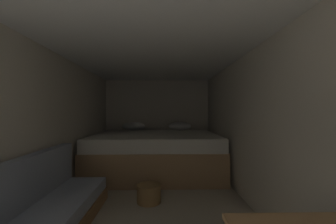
# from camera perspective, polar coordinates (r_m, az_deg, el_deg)

# --- Properties ---
(ground_plane) EXTENTS (7.41, 7.41, 0.00)m
(ground_plane) POSITION_cam_1_polar(r_m,az_deg,el_deg) (2.77, -4.92, -26.15)
(ground_plane) COLOR #B2A893
(wall_back) EXTENTS (2.64, 0.05, 2.00)m
(wall_back) POSITION_cam_1_polar(r_m,az_deg,el_deg) (5.21, -2.99, -2.34)
(wall_back) COLOR beige
(wall_back) RESTS_ON ground
(wall_left) EXTENTS (0.05, 5.41, 2.00)m
(wall_left) POSITION_cam_1_polar(r_m,az_deg,el_deg) (2.88, -31.70, -4.32)
(wall_left) COLOR beige
(wall_left) RESTS_ON ground
(wall_right) EXTENTS (0.05, 5.41, 2.00)m
(wall_right) POSITION_cam_1_polar(r_m,az_deg,el_deg) (2.73, 23.42, -4.56)
(wall_right) COLOR beige
(wall_right) RESTS_ON ground
(ceiling_slab) EXTENTS (2.64, 5.41, 0.05)m
(ceiling_slab) POSITION_cam_1_polar(r_m,az_deg,el_deg) (2.61, -4.93, 18.09)
(ceiling_slab) COLOR white
(ceiling_slab) RESTS_ON wall_left
(bed) EXTENTS (2.42, 1.88, 0.98)m
(bed) POSITION_cam_1_polar(r_m,az_deg,el_deg) (4.29, -3.41, -11.00)
(bed) COLOR tan
(bed) RESTS_ON ground
(wicker_basket) EXTENTS (0.32, 0.32, 0.24)m
(wicker_basket) POSITION_cam_1_polar(r_m,az_deg,el_deg) (3.03, -5.24, -21.30)
(wicker_basket) COLOR olive
(wicker_basket) RESTS_ON ground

